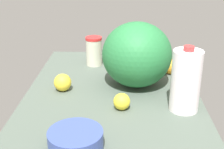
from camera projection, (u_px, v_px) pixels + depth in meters
The scene contains 9 objects.
countertop at pixel (112, 99), 135.61cm from camera, with size 120.00×76.00×3.00cm, color #4A564C.
mixing_bowl at pixel (76, 140), 98.92cm from camera, with size 17.73×17.73×6.19cm, color #394C96.
watermelon at pixel (137, 55), 140.50cm from camera, with size 31.45×31.45×29.56cm, color #26733B.
tumbler_cup at pixel (94, 51), 167.60cm from camera, with size 8.71×8.71×15.54cm.
milk_jug at pixel (186, 81), 119.30cm from camera, with size 11.42×11.42×26.17cm.
orange_far_back at pixel (170, 67), 157.29cm from camera, with size 7.49×7.49×7.49cm, color orange.
lemon_loose at pixel (122, 101), 122.85cm from camera, with size 6.69×6.69×6.69cm, color yellow.
lemon_beside_bowl at pixel (63, 82), 138.70cm from camera, with size 7.78×7.78×7.78cm, color yellow.
orange_by_jug at pixel (135, 58), 167.53cm from camera, with size 8.31×8.31×8.31cm, color orange.
Camera 1 is at (-121.22, -4.28, 63.07)cm, focal length 50.00 mm.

